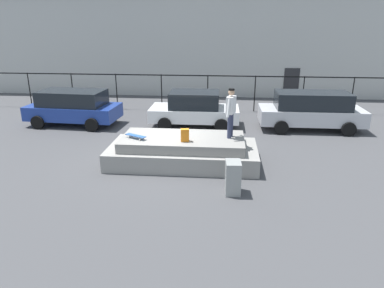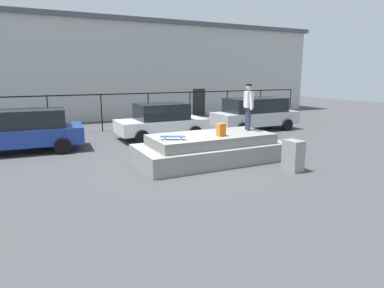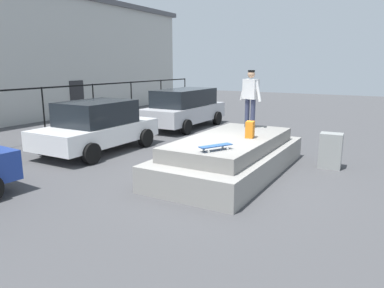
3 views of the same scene
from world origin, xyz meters
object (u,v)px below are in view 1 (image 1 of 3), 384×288
Objects in this scene: skateboard at (136,136)px; car_blue_hatchback_near at (73,107)px; backpack at (185,135)px; car_silver_hatchback_far at (311,110)px; skateboarder at (231,109)px; car_white_sedan_mid at (195,109)px; utility_box at (233,177)px.

skateboard is 6.56m from car_blue_hatchback_near.
car_silver_hatchback_far is (5.40, 5.26, -0.26)m from backpack.
car_white_sedan_mid is at bearing 109.31° from skateboarder.
backpack is 0.10× the size of car_white_sedan_mid.
car_blue_hatchback_near reaches higher than car_white_sedan_mid.
skateboarder is 0.36× the size of car_silver_hatchback_far.
skateboarder reaches higher than car_white_sedan_mid.
car_white_sedan_mid reaches higher than backpack.
car_blue_hatchback_near is (-7.65, 4.43, -1.08)m from skateboarder.
skateboarder is 3.96× the size of backpack.
utility_box is at bearing -76.26° from car_white_sedan_mid.
utility_box is (1.75, -7.16, -0.36)m from car_white_sedan_mid.
skateboard is at bearing -13.46° from backpack.
backpack is at bearing 128.44° from utility_box.
skateboarder is at bearing -129.62° from car_silver_hatchback_far.
skateboard is at bearing -144.38° from car_silver_hatchback_far.
car_white_sedan_mid is (-0.12, 5.36, -0.34)m from backpack.
car_silver_hatchback_far is at bearing 1.16° from car_blue_hatchback_near.
utility_box is (3.38, -1.94, -0.58)m from skateboard.
utility_box is at bearing -118.13° from car_silver_hatchback_far.
car_silver_hatchback_far is at bearing 58.23° from utility_box.
car_blue_hatchback_near is at bearing 134.89° from utility_box.
car_silver_hatchback_far is 8.03m from utility_box.
utility_box is at bearing -29.83° from skateboard.
car_silver_hatchback_far is at bearing -0.98° from car_white_sedan_mid.
utility_box is (0.08, -2.40, -1.49)m from skateboarder.
skateboarder is 0.38× the size of car_blue_hatchback_near.
car_blue_hatchback_near reaches higher than skateboard.
skateboarder reaches higher than car_blue_hatchback_near.
skateboard is 0.18× the size of car_blue_hatchback_near.
skateboarder is 5.17m from car_white_sedan_mid.
car_white_sedan_mid is (1.63, 5.22, -0.22)m from skateboard.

